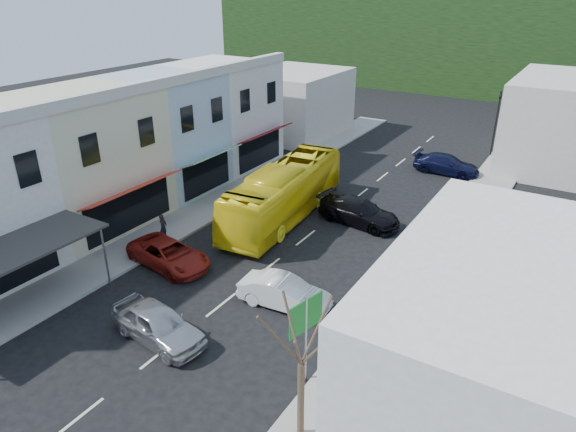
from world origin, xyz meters
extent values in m
plane|color=black|center=(0.00, 0.00, 0.00)|extent=(120.00, 120.00, 0.00)
cube|color=gray|center=(-7.50, 10.00, 0.07)|extent=(3.00, 52.00, 0.15)
cube|color=gray|center=(7.50, 10.00, 0.07)|extent=(3.00, 52.00, 0.15)
cube|color=beige|center=(-12.50, 3.00, 4.00)|extent=(7.00, 8.00, 8.00)
cube|color=#B52F1D|center=(-8.40, 3.00, 3.05)|extent=(1.30, 6.80, 0.08)
cube|color=#96ADC0|center=(-12.50, 10.00, 4.00)|extent=(7.00, 6.00, 8.00)
cube|color=#195926|center=(-8.40, 10.00, 3.05)|extent=(1.30, 5.10, 0.08)
cube|color=beige|center=(-12.50, 16.50, 4.00)|extent=(7.00, 7.00, 8.00)
cube|color=#5F1213|center=(-8.40, 16.50, 3.05)|extent=(1.30, 5.95, 0.08)
cube|color=beige|center=(13.50, -4.00, 4.00)|extent=(8.00, 9.00, 8.00)
cube|color=#B7B2A8|center=(-12.00, 27.00, 3.00)|extent=(8.00, 10.00, 6.00)
cube|color=#B7B2A8|center=(11.00, 30.00, 3.50)|extent=(8.00, 12.00, 7.00)
cube|color=black|center=(0.00, 64.00, 6.00)|extent=(80.00, 24.00, 12.00)
cube|color=black|center=(-8.00, 70.00, 10.00)|extent=(40.00, 16.00, 8.00)
imported|color=yellow|center=(-2.61, 9.86, 1.55)|extent=(3.59, 11.78, 3.10)
imported|color=#B4B4B9|center=(-0.66, -3.34, 0.70)|extent=(4.59, 2.32, 1.40)
imported|color=silver|center=(2.55, 1.47, 0.70)|extent=(4.54, 2.19, 1.40)
imported|color=maroon|center=(-4.57, 1.46, 0.70)|extent=(4.81, 2.49, 1.40)
imported|color=black|center=(1.80, 11.47, 0.70)|extent=(4.69, 2.38, 1.40)
imported|color=black|center=(3.89, 23.32, 0.70)|extent=(4.53, 1.90, 1.40)
imported|color=black|center=(-6.68, 3.28, 1.00)|extent=(0.57, 0.69, 1.70)
camera|label=1|loc=(13.06, -15.44, 13.82)|focal=32.00mm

